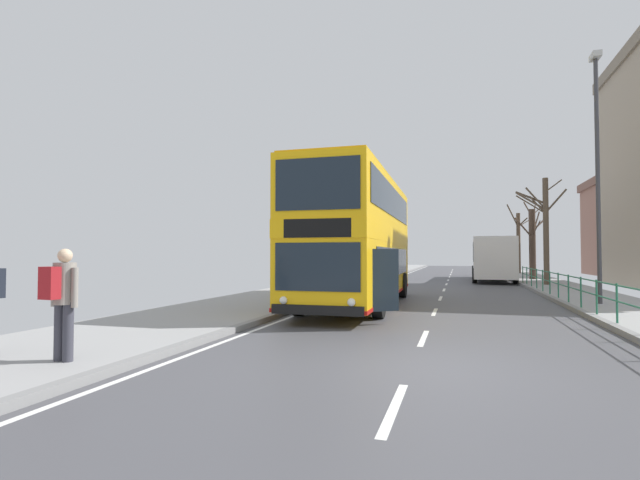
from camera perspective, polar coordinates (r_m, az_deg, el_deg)
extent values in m
cube|color=#47474C|center=(8.02, 11.22, -15.05)|extent=(8.40, 140.00, 0.06)
cube|color=silver|center=(5.91, 9.06, -19.62)|extent=(0.12, 2.00, 0.00)
cube|color=silver|center=(10.56, 12.59, -11.64)|extent=(0.12, 2.00, 0.00)
cube|color=silver|center=(15.30, 13.88, -8.55)|extent=(0.12, 2.00, 0.00)
cube|color=silver|center=(20.07, 14.56, -6.93)|extent=(0.12, 2.00, 0.00)
cube|color=silver|center=(24.85, 14.97, -5.93)|extent=(0.12, 2.00, 0.00)
cube|color=silver|center=(29.64, 15.25, -5.25)|extent=(0.12, 2.00, 0.00)
cube|color=silver|center=(34.43, 15.45, -4.76)|extent=(0.12, 2.00, 0.00)
cube|color=silver|center=(39.22, 15.60, -4.39)|extent=(0.12, 2.00, 0.00)
cube|color=silver|center=(44.02, 15.72, -4.10)|extent=(0.12, 2.00, 0.00)
cube|color=silver|center=(48.81, 15.81, -3.87)|extent=(0.12, 2.00, 0.00)
cube|color=silver|center=(53.61, 15.89, -3.68)|extent=(0.12, 2.00, 0.00)
cube|color=silver|center=(58.41, 15.95, -3.52)|extent=(0.12, 2.00, 0.00)
cube|color=silver|center=(9.26, -14.61, -13.02)|extent=(0.12, 133.00, 0.00)
cube|color=gray|center=(9.43, -16.47, -12.38)|extent=(0.20, 140.00, 0.14)
cube|color=#949494|center=(10.71, -26.10, -10.99)|extent=(4.00, 140.00, 0.14)
cube|color=#F4B20F|center=(16.74, 4.81, -3.60)|extent=(2.65, 10.87, 1.88)
cube|color=#F4B20F|center=(16.74, 4.80, 0.44)|extent=(2.66, 10.92, 0.49)
cube|color=#F4B20F|center=(16.82, 4.79, 4.19)|extent=(2.65, 10.87, 1.71)
cube|color=#D0970D|center=(16.94, 4.78, 7.21)|extent=(2.57, 10.54, 0.08)
cube|color=#19232D|center=(11.45, -0.39, -3.31)|extent=(2.18, 0.06, 1.20)
cube|color=black|center=(11.46, -0.39, 1.47)|extent=(1.74, 0.06, 0.47)
cube|color=#19232D|center=(11.58, -0.38, 6.92)|extent=(2.18, 0.06, 1.30)
cube|color=black|center=(11.52, -0.39, -8.60)|extent=(2.36, 0.12, 0.24)
cube|color=#B2140F|center=(16.79, 4.82, -6.60)|extent=(2.67, 10.92, 0.10)
cube|color=#19232D|center=(16.81, 9.18, -2.68)|extent=(0.15, 8.45, 0.98)
cube|color=#19232D|center=(16.64, 9.04, 4.57)|extent=(0.17, 9.75, 1.03)
cube|color=#19232D|center=(17.28, 0.89, -2.68)|extent=(0.15, 8.45, 0.98)
cube|color=#19232D|center=(17.11, 0.65, 4.37)|extent=(0.17, 9.75, 1.03)
sphere|color=white|center=(11.28, 3.87, -7.62)|extent=(0.20, 0.20, 0.20)
sphere|color=white|center=(11.76, -4.51, -7.38)|extent=(0.20, 0.20, 0.20)
cube|color=#19232D|center=(12.19, 7.93, -4.88)|extent=(0.67, 0.50, 1.61)
cube|color=black|center=(12.54, 6.57, -4.80)|extent=(0.11, 0.90, 1.61)
cylinder|color=black|center=(13.42, 7.21, -7.32)|extent=(0.32, 1.04, 1.04)
cylinder|color=black|center=(13.98, -2.56, -7.12)|extent=(0.32, 1.04, 1.04)
cylinder|color=black|center=(20.08, 10.09, -5.48)|extent=(0.32, 1.04, 1.04)
cylinder|color=black|center=(20.46, 3.41, -5.43)|extent=(0.32, 1.04, 1.04)
cube|color=white|center=(34.91, 20.36, -2.01)|extent=(2.78, 10.92, 2.61)
cube|color=#19232D|center=(34.88, 18.26, -1.43)|extent=(0.24, 9.23, 1.25)
cube|color=#19232D|center=(34.98, 22.43, -1.39)|extent=(0.24, 9.23, 1.25)
cube|color=#19232D|center=(40.35, 20.04, -1.60)|extent=(2.17, 0.08, 1.56)
cylinder|color=black|center=(38.33, 18.36, -3.71)|extent=(0.30, 0.97, 0.96)
cylinder|color=black|center=(38.42, 21.97, -3.67)|extent=(0.30, 0.97, 0.96)
cylinder|color=black|center=(31.28, 18.43, -4.16)|extent=(0.30, 0.97, 0.96)
cylinder|color=black|center=(31.39, 22.86, -4.10)|extent=(0.30, 0.97, 0.96)
cylinder|color=#236B4C|center=(13.58, 32.62, -6.54)|extent=(0.05, 0.05, 0.97)
cylinder|color=#236B4C|center=(15.27, 30.81, -6.02)|extent=(0.05, 0.05, 0.97)
cylinder|color=#236B4C|center=(16.97, 29.36, -5.59)|extent=(0.05, 0.05, 0.97)
cylinder|color=#236B4C|center=(18.68, 28.17, -5.24)|extent=(0.05, 0.05, 0.97)
cylinder|color=#236B4C|center=(20.40, 27.19, -4.95)|extent=(0.05, 0.05, 0.97)
cylinder|color=#236B4C|center=(22.12, 26.36, -4.70)|extent=(0.05, 0.05, 0.97)
cylinder|color=#236B4C|center=(23.85, 25.65, -4.49)|extent=(0.05, 0.05, 0.97)
cylinder|color=#236B4C|center=(25.58, 25.03, -4.30)|extent=(0.05, 0.05, 0.97)
cylinder|color=#236B4C|center=(27.32, 24.50, -4.14)|extent=(0.05, 0.05, 0.97)
cylinder|color=#236B4C|center=(29.05, 24.03, -4.00)|extent=(0.05, 0.05, 0.97)
cylinder|color=#236B4C|center=(30.79, 23.61, -3.87)|extent=(0.05, 0.05, 0.97)
cylinder|color=#236B4C|center=(19.52, 27.64, -3.81)|extent=(0.04, 22.79, 0.04)
cylinder|color=#236B4C|center=(19.54, 27.66, -4.95)|extent=(0.04, 22.79, 0.04)
cylinder|color=#383842|center=(8.55, -29.32, -9.70)|extent=(0.17, 0.17, 0.93)
cylinder|color=#383842|center=(8.40, -28.50, -9.85)|extent=(0.17, 0.17, 0.93)
cylinder|color=gray|center=(8.40, -28.84, -4.68)|extent=(0.37, 0.37, 0.66)
cylinder|color=gray|center=(8.57, -29.78, -5.00)|extent=(0.11, 0.11, 0.62)
cylinder|color=gray|center=(8.24, -27.86, -5.17)|extent=(0.11, 0.11, 0.62)
sphere|color=beige|center=(8.39, -28.79, -1.69)|extent=(0.24, 0.24, 0.22)
cube|color=maroon|center=(8.24, -30.23, -4.58)|extent=(0.29, 0.20, 0.50)
cylinder|color=#38383D|center=(18.75, 30.92, 6.27)|extent=(0.14, 0.14, 8.45)
cube|color=#B2B2AD|center=(19.81, 30.70, 18.82)|extent=(0.28, 0.60, 0.20)
cylinder|color=#4C3D2D|center=(45.74, 23.17, -0.35)|extent=(0.34, 0.34, 5.44)
cylinder|color=#4C3D2D|center=(45.19, 23.10, 0.80)|extent=(0.30, 1.22, 1.02)
cylinder|color=#4C3D2D|center=(46.38, 23.86, 1.99)|extent=(1.36, 1.04, 0.85)
cylinder|color=#4C3D2D|center=(45.53, 23.07, 1.84)|extent=(0.29, 0.66, 1.11)
cylinder|color=#4C3D2D|center=(45.47, 23.60, 2.02)|extent=(0.78, 0.92, 0.79)
cylinder|color=#4C3D2D|center=(45.45, 22.56, 2.75)|extent=(1.14, 0.88, 2.08)
cylinder|color=brown|center=(29.05, 25.98, 0.99)|extent=(0.30, 0.30, 6.00)
cylinder|color=brown|center=(29.33, 26.96, 4.30)|extent=(1.18, 0.24, 1.36)
cylinder|color=brown|center=(29.35, 24.93, 4.65)|extent=(1.06, 0.60, 1.39)
cylinder|color=brown|center=(29.05, 24.44, 3.98)|extent=(1.57, 0.10, 1.12)
cylinder|color=brown|center=(29.39, 24.42, 4.37)|extent=(1.56, 0.76, 1.18)
cylinder|color=brown|center=(29.59, 24.40, 4.75)|extent=(1.53, 1.12, 0.93)
cylinder|color=brown|center=(29.27, 25.13, 3.91)|extent=(0.88, 0.46, 1.11)
cylinder|color=brown|center=(29.84, 26.72, 5.96)|extent=(1.09, 1.05, 0.84)
cylinder|color=#423328|center=(35.20, 24.60, -0.45)|extent=(0.44, 0.44, 4.82)
cylinder|color=#423328|center=(35.77, 25.10, 3.28)|extent=(0.88, 0.87, 0.77)
cylinder|color=#423328|center=(35.80, 24.73, 3.15)|extent=(0.44, 1.01, 1.06)
cylinder|color=#423328|center=(35.81, 24.95, 1.79)|extent=(0.74, 1.15, 1.82)
cylinder|color=#423328|center=(34.57, 23.71, 1.37)|extent=(1.34, 1.31, 1.38)
cylinder|color=#423328|center=(35.80, 24.13, 3.46)|extent=(0.49, 1.09, 1.20)
cylinder|color=#423328|center=(35.91, 25.19, 1.64)|extent=(1.08, 1.33, 0.96)
cylinder|color=#423328|center=(34.64, 24.98, 1.27)|extent=(0.40, 1.31, 1.02)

